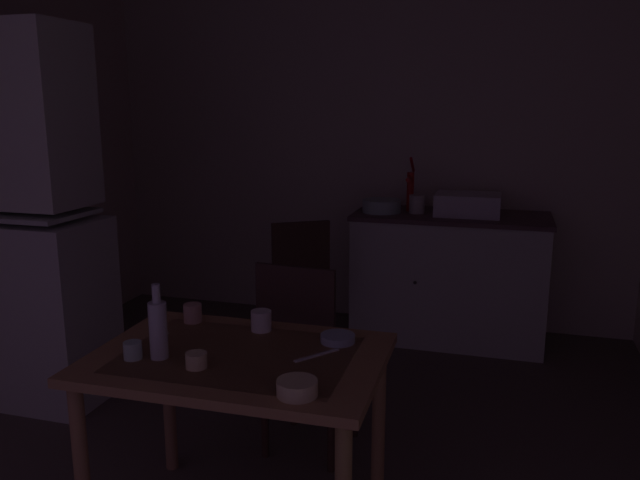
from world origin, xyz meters
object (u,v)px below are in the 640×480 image
serving_bowl_wide (297,388)px  chair_far_side (305,355)px  hutch_cabinet (19,231)px  teacup_cream (193,313)px  dining_table (239,379)px  mixing_bowl_counter (382,206)px  chair_by_counter (297,283)px  hand_pump (410,188)px  glass_bottle (158,328)px  sink_basin (468,204)px

serving_bowl_wide → chair_far_side: bearing=106.1°
hutch_cabinet → teacup_cream: size_ratio=26.37×
dining_table → chair_far_side: bearing=83.2°
hutch_cabinet → mixing_bowl_counter: bearing=41.6°
chair_by_counter → chair_far_side: bearing=-70.0°
dining_table → serving_bowl_wide: 0.44m
hutch_cabinet → dining_table: (1.66, -0.78, -0.33)m
hutch_cabinet → hand_pump: hutch_cabinet is taller
glass_bottle → chair_by_counter: bearing=92.7°
mixing_bowl_counter → teacup_cream: 2.11m
dining_table → serving_bowl_wide: serving_bowl_wide is taller
glass_bottle → sink_basin: bearing=69.0°
hutch_cabinet → teacup_cream: 1.43m
chair_by_counter → serving_bowl_wide: 2.18m
hutch_cabinet → glass_bottle: bearing=-32.8°
hutch_cabinet → chair_far_side: hutch_cabinet is taller
hand_pump → teacup_cream: hand_pump is taller
serving_bowl_wide → chair_by_counter: bearing=108.4°
sink_basin → teacup_cream: size_ratio=5.55×
serving_bowl_wide → hand_pump: bearing=90.8°
sink_basin → dining_table: sink_basin is taller
sink_basin → chair_far_side: sink_basin is taller
hand_pump → mixing_bowl_counter: size_ratio=1.42×
mixing_bowl_counter → chair_far_side: mixing_bowl_counter is taller
sink_basin → serving_bowl_wide: bearing=-98.0°
hutch_cabinet → sink_basin: hutch_cabinet is taller
hand_pump → teacup_cream: bearing=-106.0°
dining_table → teacup_cream: (-0.33, 0.28, 0.14)m
glass_bottle → hutch_cabinet: bearing=147.2°
hutch_cabinet → glass_bottle: (1.39, -0.90, -0.11)m
dining_table → teacup_cream: 0.46m
dining_table → teacup_cream: size_ratio=13.96×
hutch_cabinet → glass_bottle: hutch_cabinet is taller
sink_basin → chair_far_side: (-0.62, -1.78, -0.48)m
hutch_cabinet → chair_by_counter: (1.30, 1.00, -0.47)m
chair_far_side → teacup_cream: chair_far_side is taller
serving_bowl_wide → glass_bottle: size_ratio=0.48×
hand_pump → mixing_bowl_counter: hand_pump is taller
teacup_cream → chair_far_side: bearing=39.1°
serving_bowl_wide → dining_table: bearing=140.6°
hutch_cabinet → dining_table: bearing=-25.2°
sink_basin → dining_table: (-0.70, -2.39, -0.34)m
teacup_cream → hand_pump: bearing=74.0°
sink_basin → mixing_bowl_counter: sink_basin is taller
sink_basin → chair_by_counter: 1.31m
chair_by_counter → hand_pump: bearing=45.4°
sink_basin → hand_pump: size_ratio=1.13×
hutch_cabinet → mixing_bowl_counter: hutch_cabinet is taller
sink_basin → teacup_cream: (-1.03, -2.11, -0.20)m
sink_basin → hand_pump: hand_pump is taller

